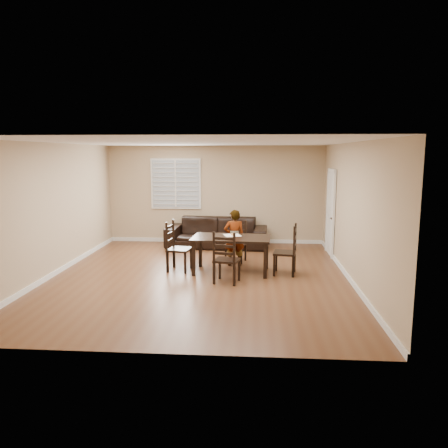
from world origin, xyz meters
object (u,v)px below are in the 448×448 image
(chair_far, at_px, (225,261))
(chair_left, at_px, (174,248))
(chair_near, at_px, (237,242))
(sofa, at_px, (217,233))
(child, at_px, (234,238))
(donut, at_px, (233,234))
(chair_right, at_px, (291,252))
(dining_table, at_px, (231,241))

(chair_far, xyz_separation_m, chair_left, (-1.17, 0.94, 0.02))
(chair_left, bearing_deg, chair_near, -46.11)
(chair_near, xyz_separation_m, sofa, (-0.62, 1.50, -0.04))
(child, height_order, donut, child)
(chair_far, relative_size, chair_right, 0.98)
(chair_left, relative_size, sofa, 0.40)
(chair_right, distance_m, sofa, 3.15)
(dining_table, height_order, sofa, sofa)
(chair_near, distance_m, chair_right, 1.60)
(chair_far, height_order, sofa, chair_far)
(chair_far, height_order, donut, chair_far)
(sofa, bearing_deg, chair_right, -52.77)
(chair_near, bearing_deg, child, -81.86)
(chair_near, xyz_separation_m, chair_far, (-0.15, -1.88, 0.03))
(chair_far, relative_size, sofa, 0.38)
(chair_far, distance_m, chair_right, 1.52)
(dining_table, height_order, child, child)
(dining_table, bearing_deg, chair_right, -0.56)
(chair_near, bearing_deg, dining_table, -80.20)
(dining_table, relative_size, sofa, 0.63)
(chair_near, distance_m, sofa, 1.62)
(donut, bearing_deg, chair_right, -12.39)
(child, distance_m, donut, 0.43)
(child, relative_size, sofa, 0.47)
(dining_table, xyz_separation_m, chair_far, (-0.07, -0.86, -0.21))
(sofa, bearing_deg, dining_table, -75.06)
(donut, bearing_deg, chair_left, -175.66)
(chair_right, bearing_deg, chair_far, -50.57)
(sofa, bearing_deg, chair_near, -64.66)
(chair_far, relative_size, chair_left, 0.95)
(child, height_order, sofa, child)
(chair_right, relative_size, sofa, 0.39)
(chair_left, xyz_separation_m, chair_right, (2.48, -0.17, -0.01))
(chair_left, bearing_deg, chair_right, -85.33)
(chair_near, distance_m, child, 0.48)
(chair_near, relative_size, chair_left, 0.89)
(chair_right, xyz_separation_m, child, (-1.20, 0.67, 0.15))
(dining_table, distance_m, chair_left, 1.26)
(dining_table, height_order, chair_left, chair_left)
(dining_table, distance_m, sofa, 2.59)
(dining_table, bearing_deg, chair_far, -91.33)
(chair_near, height_order, chair_right, chair_right)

